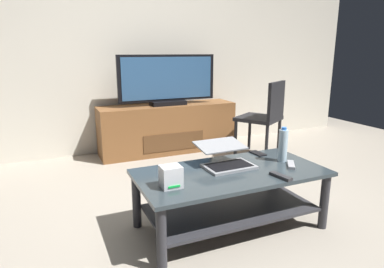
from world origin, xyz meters
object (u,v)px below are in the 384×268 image
object	(u,v)px
router_box	(171,177)
tv_remote	(281,176)
dining_chair	(265,115)
cell_phone	(258,153)
water_bottle_near	(283,145)
laptop	(225,158)
media_cabinet	(168,128)
television	(168,81)
soundbar_remote	(291,165)
coffee_table	(230,188)

from	to	relation	value
router_box	tv_remote	size ratio (longest dim) A/B	0.82
dining_chair	cell_phone	bearing A→B (deg)	-128.16
router_box	water_bottle_near	world-z (taller)	water_bottle_near
dining_chair	laptop	distance (m)	1.62
cell_phone	tv_remote	bearing A→B (deg)	-112.12
media_cabinet	television	world-z (taller)	television
television	cell_phone	bearing A→B (deg)	-84.44
television	laptop	size ratio (longest dim) A/B	3.27
router_box	soundbar_remote	bearing A→B (deg)	0.39
television	cell_phone	world-z (taller)	television
laptop	tv_remote	bearing A→B (deg)	-59.05
television	tv_remote	size ratio (longest dim) A/B	7.37
media_cabinet	soundbar_remote	distance (m)	2.00
cell_phone	dining_chair	bearing A→B (deg)	47.74
coffee_table	router_box	xyz separation A→B (m)	(-0.47, -0.09, 0.19)
dining_chair	router_box	xyz separation A→B (m)	(-1.64, -1.34, -0.02)
coffee_table	media_cabinet	bearing A→B (deg)	83.17
soundbar_remote	tv_remote	bearing A→B (deg)	-108.50
coffee_table	dining_chair	size ratio (longest dim) A/B	1.45
media_cabinet	television	bearing A→B (deg)	-90.00
tv_remote	soundbar_remote	world-z (taller)	same
water_bottle_near	tv_remote	bearing A→B (deg)	-129.61
laptop	router_box	distance (m)	0.53
television	router_box	size ratio (longest dim) A/B	9.01
coffee_table	tv_remote	xyz separation A→B (m)	(0.23, -0.24, 0.14)
television	cell_phone	size ratio (longest dim) A/B	8.42
tv_remote	laptop	bearing A→B (deg)	110.82
dining_chair	laptop	world-z (taller)	dining_chair
television	router_box	world-z (taller)	television
dining_chair	router_box	bearing A→B (deg)	-140.72
dining_chair	water_bottle_near	world-z (taller)	dining_chair
media_cabinet	dining_chair	world-z (taller)	dining_chair
television	dining_chair	world-z (taller)	television
dining_chair	cell_phone	size ratio (longest dim) A/B	6.28
router_box	media_cabinet	bearing A→B (deg)	70.81
coffee_table	television	xyz separation A→B (m)	(0.23, 1.88, 0.57)
router_box	tv_remote	world-z (taller)	router_box
media_cabinet	dining_chair	xyz separation A→B (m)	(0.94, -0.65, 0.21)
tv_remote	media_cabinet	bearing A→B (deg)	79.90
laptop	soundbar_remote	size ratio (longest dim) A/B	2.26
soundbar_remote	media_cabinet	bearing A→B (deg)	131.61
dining_chair	water_bottle_near	size ratio (longest dim) A/B	3.44
television	water_bottle_near	xyz separation A→B (m)	(0.22, -1.85, -0.32)
television	laptop	world-z (taller)	television
media_cabinet	tv_remote	world-z (taller)	media_cabinet
router_box	laptop	bearing A→B (deg)	23.12
cell_phone	coffee_table	bearing A→B (deg)	-151.45
coffee_table	laptop	xyz separation A→B (m)	(0.02, 0.11, 0.19)
media_cabinet	coffee_table	bearing A→B (deg)	-96.83
router_box	soundbar_remote	xyz separation A→B (m)	(0.90, 0.01, -0.06)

